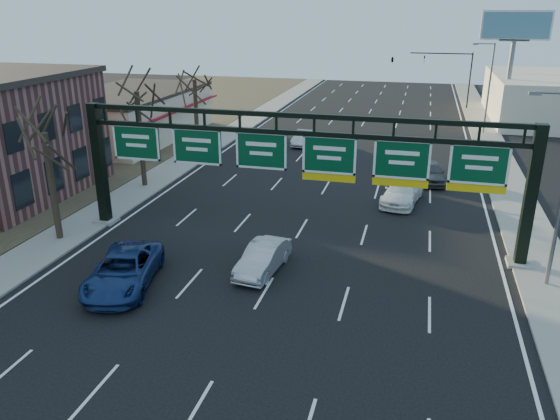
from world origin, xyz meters
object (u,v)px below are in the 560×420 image
(car_blue_suv, at_px, (123,270))
(car_white_wagon, at_px, (403,191))
(sign_gantry, at_px, (298,161))
(car_silver_sedan, at_px, (263,258))

(car_blue_suv, xyz_separation_m, car_white_wagon, (11.99, 15.19, -0.05))
(sign_gantry, relative_size, car_silver_sedan, 5.73)
(sign_gantry, distance_m, car_silver_sedan, 5.60)
(sign_gantry, bearing_deg, car_silver_sedan, -101.78)
(car_blue_suv, distance_m, car_silver_sedan, 6.60)
(sign_gantry, xyz_separation_m, car_silver_sedan, (-0.82, -3.91, -3.92))
(car_blue_suv, distance_m, car_white_wagon, 19.35)
(car_blue_suv, xyz_separation_m, car_silver_sedan, (5.85, 3.07, -0.10))
(sign_gantry, relative_size, car_white_wagon, 4.70)
(sign_gantry, xyz_separation_m, car_white_wagon, (5.33, 8.21, -3.87))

